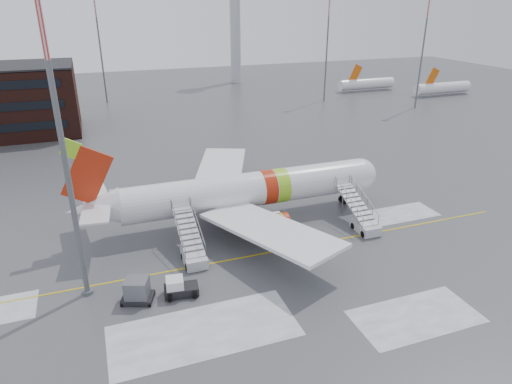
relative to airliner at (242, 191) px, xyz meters
name	(u,v)px	position (x,y,z in m)	size (l,w,h in m)	color
ground	(239,253)	(-2.61, -6.89, -3.42)	(260.00, 260.00, 0.00)	#494C4F
airliner	(242,191)	(0.00, 0.00, 0.00)	(35.03, 32.97, 11.18)	white
airstair_fwd	(362,220)	(11.45, -6.54, -2.35)	(2.05, 7.70, 3.48)	#B6BABE
airstair_aft	(192,249)	(-7.13, -6.54, -2.35)	(2.05, 7.70, 3.48)	#B9BBC1
pushback_tug	(179,287)	(-9.43, -11.73, -2.70)	(3.00, 2.40, 1.61)	black
uld_container	(137,291)	(-12.78, -11.38, -2.47)	(2.96, 2.56, 2.03)	black
light_mast_near	(64,152)	(-16.67, -8.89, 9.09)	(1.20, 1.20, 24.09)	#595B60
control_tower	(235,15)	(27.39, 88.11, 15.33)	(6.40, 6.40, 30.00)	#B2B5BA
light_mast_far_ne	(327,41)	(39.39, 55.11, 10.42)	(1.20, 1.20, 24.25)	#595B60
light_mast_far_n	(99,42)	(-10.61, 71.11, 10.42)	(1.20, 1.20, 24.25)	#595B60
light_mast_far_e	(423,44)	(55.39, 41.11, 10.42)	(1.20, 1.20, 24.25)	#595B60
distant_aircraft	(390,94)	(59.89, 57.11, -3.42)	(35.00, 18.00, 8.00)	#D8590C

